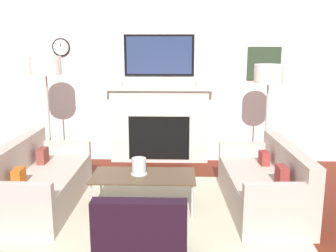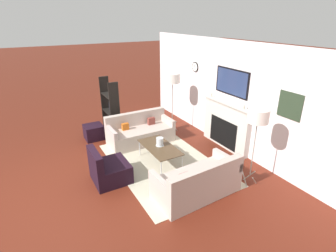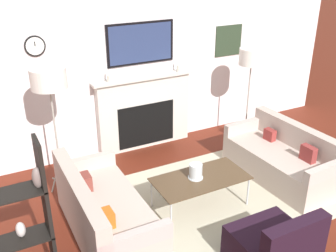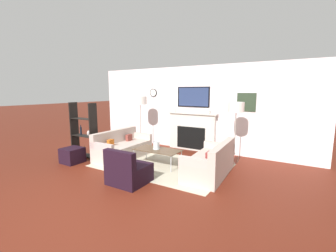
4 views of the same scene
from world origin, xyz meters
name	(u,v)px [view 1 (image 1 of 4)]	position (x,y,z in m)	size (l,w,h in m)	color
fireplace_wall	(160,87)	(0.00, 4.30, 1.22)	(7.49, 0.28, 2.70)	white
area_rug	(151,207)	(0.00, 2.37, 0.01)	(3.29, 2.12, 0.01)	#BEB89E
couch_left	(39,184)	(-1.34, 2.37, 0.28)	(0.79, 1.73, 0.79)	#BDAA9E
couch_right	(265,186)	(1.34, 2.37, 0.28)	(0.85, 1.69, 0.77)	#BDAA9E
armchair	(143,244)	(0.03, 1.04, 0.25)	(0.75, 0.72, 0.75)	black
coffee_table	(144,177)	(-0.08, 2.31, 0.40)	(1.20, 0.61, 0.43)	#4C3823
hurricane_candle	(139,167)	(-0.14, 2.34, 0.51)	(0.19, 0.19, 0.19)	silver
floor_lamp_left	(46,67)	(-1.57, 3.52, 1.59)	(0.44, 0.44, 1.75)	#9E998E
floor_lamp_right	(269,75)	(1.57, 3.52, 1.48)	(0.40, 0.40, 1.64)	#9E998E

